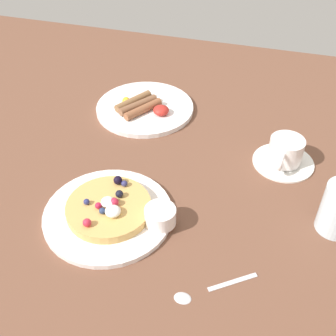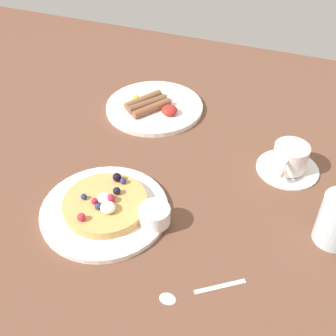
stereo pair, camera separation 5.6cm
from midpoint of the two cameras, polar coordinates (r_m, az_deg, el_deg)
The scene contains 9 objects.
ground_plane at distance 0.90m, azimuth 0.21°, elevation -1.97°, with size 2.07×1.39×0.03m, color brown.
pancake_plate at distance 0.82m, azimuth -6.65°, elevation -5.77°, with size 0.25×0.25×0.01m, color white.
pancake_with_berries at distance 0.81m, azimuth -6.51°, elevation -4.88°, with size 0.16×0.16×0.04m.
syrup_ramekin at distance 0.77m, azimuth 0.26°, elevation -6.47°, with size 0.06×0.06×0.03m.
breakfast_plate at distance 1.09m, azimuth -0.38°, elevation 8.23°, with size 0.25×0.25×0.01m, color white.
fried_breakfast at distance 1.08m, azimuth -1.09°, elevation 8.60°, with size 0.16×0.13×0.02m.
coffee_saucer at distance 0.95m, azimuth 17.54°, elevation -0.08°, with size 0.13×0.13×0.01m, color white.
coffee_cup at distance 0.93m, azimuth 17.91°, elevation 1.39°, with size 0.07×0.10×0.06m.
teaspoon at distance 0.71m, azimuth 4.96°, elevation -16.69°, with size 0.12×0.09×0.01m.
Camera 2 is at (0.26, -0.60, 0.60)m, focal length 44.95 mm.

